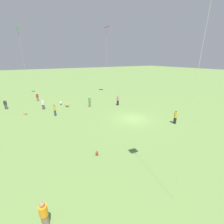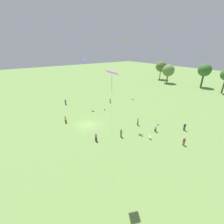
% 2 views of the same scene
% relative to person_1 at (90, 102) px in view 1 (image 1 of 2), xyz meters
% --- Properties ---
extents(ground_plane, '(240.00, 240.00, 0.00)m').
position_rel_person_1_xyz_m(ground_plane, '(-8.35, -3.07, -0.89)').
color(ground_plane, '#6B8E47').
extents(person_1, '(0.59, 0.59, 1.81)m').
position_rel_person_1_xyz_m(person_1, '(0.00, 0.00, 0.00)').
color(person_1, '#847056').
rests_on(person_1, ground_plane).
extents(person_2, '(0.60, 0.60, 1.71)m').
position_rel_person_1_xyz_m(person_2, '(-1.69, -4.76, -0.06)').
color(person_2, '#232328').
rests_on(person_2, ground_plane).
extents(person_3, '(0.62, 0.62, 1.61)m').
position_rel_person_1_xyz_m(person_3, '(8.86, 7.48, -0.11)').
color(person_3, '#847056').
rests_on(person_3, ground_plane).
extents(person_4, '(0.67, 0.67, 1.64)m').
position_rel_person_1_xyz_m(person_4, '(5.99, 12.61, -0.10)').
color(person_4, '#4C4C51').
rests_on(person_4, ground_plane).
extents(person_5, '(0.63, 0.63, 1.68)m').
position_rel_person_1_xyz_m(person_5, '(2.67, 7.21, -0.08)').
color(person_5, '#4C4C51').
rests_on(person_5, ground_plane).
extents(person_6, '(0.51, 0.51, 1.57)m').
position_rel_person_1_xyz_m(person_6, '(-17.42, 9.67, -0.12)').
color(person_6, '#847056').
rests_on(person_6, ground_plane).
extents(person_7, '(0.56, 0.56, 1.77)m').
position_rel_person_1_xyz_m(person_7, '(-12.35, -6.76, -0.02)').
color(person_7, '#232328').
rests_on(person_7, ground_plane).
extents(person_8, '(0.49, 0.49, 1.82)m').
position_rel_person_1_xyz_m(person_8, '(-1.48, 6.12, 0.03)').
color(person_8, '#333D5B').
rests_on(person_8, ground_plane).
extents(kite_1, '(1.57, 1.56, 14.36)m').
position_rel_person_1_xyz_m(kite_1, '(7.29, -7.54, 12.84)').
color(kite_1, purple).
rests_on(kite_1, ground_plane).
extents(kite_2, '(1.07, 1.05, 13.98)m').
position_rel_person_1_xyz_m(kite_2, '(14.33, 8.55, 12.24)').
color(kite_2, green).
rests_on(kite_2, ground_plane).
extents(dog_0, '(0.89, 0.59, 0.54)m').
position_rel_person_1_xyz_m(dog_0, '(2.00, 3.50, -0.55)').
color(dog_0, tan).
rests_on(dog_0, ground_plane).
extents(dog_1, '(0.82, 0.47, 0.56)m').
position_rel_person_1_xyz_m(dog_1, '(3.89, 4.09, -0.53)').
color(dog_1, silver).
rests_on(dog_1, ground_plane).
extents(picnic_bag_0, '(0.42, 0.48, 0.28)m').
position_rel_person_1_xyz_m(picnic_bag_0, '(1.16, 9.95, -0.75)').
color(picnic_bag_0, '#A58459').
rests_on(picnic_bag_0, ground_plane).
extents(picnic_bag_1, '(0.30, 0.28, 0.33)m').
position_rel_person_1_xyz_m(picnic_bag_1, '(-13.38, 4.91, -0.73)').
color(picnic_bag_1, '#933833').
rests_on(picnic_bag_1, ground_plane).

